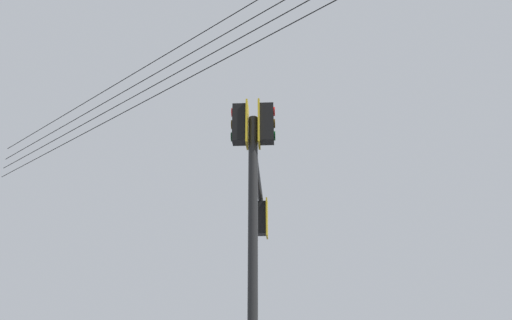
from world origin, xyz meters
TOP-DOWN VIEW (x-y plane):
  - signal_mast_assembly at (1.65, 0.34)m, footprint 6.02×3.38m
  - overhead_wire_span at (0.97, 0.98)m, footprint 5.26×24.11m

SIDE VIEW (x-z plane):
  - signal_mast_assembly at x=1.65m, z-range 1.59..8.94m
  - overhead_wire_span at x=0.97m, z-range 8.71..10.42m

